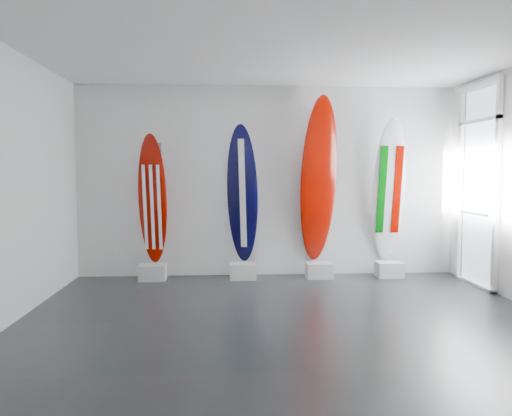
{
  "coord_description": "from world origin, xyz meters",
  "views": [
    {
      "loc": [
        -0.69,
        -5.62,
        1.64
      ],
      "look_at": [
        -0.26,
        1.4,
        1.15
      ],
      "focal_mm": 35.91,
      "sensor_mm": 36.0,
      "label": 1
    }
  ],
  "objects": [
    {
      "name": "display_block_usa",
      "position": [
        -1.79,
        2.18,
        0.12
      ],
      "size": [
        0.4,
        0.3,
        0.24
      ],
      "primitive_type": "cube",
      "color": "silver",
      "rests_on": "floor"
    },
    {
      "name": "display_block_navy",
      "position": [
        -0.41,
        2.18,
        0.12
      ],
      "size": [
        0.4,
        0.3,
        0.24
      ],
      "primitive_type": "cube",
      "color": "silver",
      "rests_on": "floor"
    },
    {
      "name": "wall_back",
      "position": [
        0.0,
        2.5,
        1.5
      ],
      "size": [
        6.0,
        0.0,
        6.0
      ],
      "primitive_type": "plane",
      "rotation": [
        1.57,
        0.0,
        0.0
      ],
      "color": "silver",
      "rests_on": "ground"
    },
    {
      "name": "surfboard_swiss",
      "position": [
        0.78,
        2.28,
        1.53
      ],
      "size": [
        0.66,
        0.54,
        2.59
      ],
      "primitive_type": "ellipsoid",
      "rotation": [
        0.14,
        0.0,
        0.18
      ],
      "color": "#830800",
      "rests_on": "display_block_swiss"
    },
    {
      "name": "wall_front",
      "position": [
        0.0,
        -2.5,
        1.5
      ],
      "size": [
        6.0,
        0.0,
        6.0
      ],
      "primitive_type": "plane",
      "rotation": [
        -1.57,
        0.0,
        0.0
      ],
      "color": "silver",
      "rests_on": "ground"
    },
    {
      "name": "floor",
      "position": [
        0.0,
        0.0,
        0.0
      ],
      "size": [
        6.0,
        6.0,
        0.0
      ],
      "primitive_type": "plane",
      "color": "black",
      "rests_on": "ground"
    },
    {
      "name": "display_block_swiss",
      "position": [
        0.78,
        2.18,
        0.12
      ],
      "size": [
        0.4,
        0.3,
        0.24
      ],
      "primitive_type": "cube",
      "color": "silver",
      "rests_on": "floor"
    },
    {
      "name": "surfboard_navy",
      "position": [
        -0.41,
        2.28,
        1.31
      ],
      "size": [
        0.56,
        0.45,
        2.14
      ],
      "primitive_type": "ellipsoid",
      "rotation": [
        0.12,
        0.0,
        -0.27
      ],
      "color": "black",
      "rests_on": "display_block_navy"
    },
    {
      "name": "display_block_italy",
      "position": [
        1.89,
        2.18,
        0.12
      ],
      "size": [
        0.4,
        0.3,
        0.24
      ],
      "primitive_type": "cube",
      "color": "silver",
      "rests_on": "floor"
    },
    {
      "name": "ceiling",
      "position": [
        0.0,
        0.0,
        3.0
      ],
      "size": [
        6.0,
        6.0,
        0.0
      ],
      "primitive_type": "plane",
      "rotation": [
        3.14,
        0.0,
        0.0
      ],
      "color": "white",
      "rests_on": "wall_back"
    },
    {
      "name": "surfboard_italy",
      "position": [
        1.89,
        2.28,
        1.36
      ],
      "size": [
        0.52,
        0.45,
        2.25
      ],
      "primitive_type": "ellipsoid",
      "rotation": [
        0.16,
        0.0,
        -0.01
      ],
      "color": "white",
      "rests_on": "display_block_italy"
    },
    {
      "name": "wall_left",
      "position": [
        -3.0,
        0.0,
        1.5
      ],
      "size": [
        0.0,
        5.0,
        5.0
      ],
      "primitive_type": "plane",
      "rotation": [
        1.57,
        0.0,
        1.57
      ],
      "color": "silver",
      "rests_on": "ground"
    },
    {
      "name": "glass_door",
      "position": [
        2.97,
        1.55,
        1.43
      ],
      "size": [
        0.12,
        1.16,
        2.85
      ],
      "primitive_type": null,
      "color": "white",
      "rests_on": "floor"
    },
    {
      "name": "wall_outlet",
      "position": [
        -2.45,
        2.48,
        0.35
      ],
      "size": [
        0.09,
        0.02,
        0.13
      ],
      "primitive_type": "cube",
      "color": "silver",
      "rests_on": "wall_back"
    },
    {
      "name": "surfboard_usa",
      "position": [
        -1.79,
        2.28,
        1.23
      ],
      "size": [
        0.49,
        0.34,
        2.0
      ],
      "primitive_type": "ellipsoid",
      "rotation": [
        0.09,
        0.0,
        -0.18
      ],
      "color": "#830800",
      "rests_on": "display_block_usa"
    }
  ]
}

